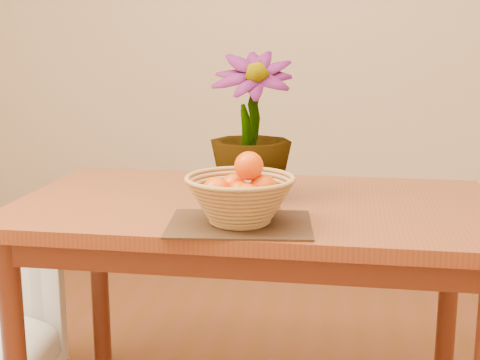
# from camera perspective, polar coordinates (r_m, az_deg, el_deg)

# --- Properties ---
(wall_back) EXTENTS (4.00, 0.02, 2.70)m
(wall_back) POSITION_cam_1_polar(r_m,az_deg,el_deg) (3.86, 5.46, 13.94)
(wall_back) COLOR beige
(wall_back) RESTS_ON floor
(table) EXTENTS (1.40, 0.80, 0.75)m
(table) POSITION_cam_1_polar(r_m,az_deg,el_deg) (1.99, 1.23, -4.25)
(table) COLOR maroon
(table) RESTS_ON floor
(placemat) EXTENTS (0.39, 0.31, 0.01)m
(placemat) POSITION_cam_1_polar(r_m,az_deg,el_deg) (1.72, -0.00, -3.78)
(placemat) COLOR #392615
(placemat) RESTS_ON table
(wicker_basket) EXTENTS (0.28, 0.28, 0.12)m
(wicker_basket) POSITION_cam_1_polar(r_m,az_deg,el_deg) (1.70, -0.00, -1.85)
(wicker_basket) COLOR #AA8047
(wicker_basket) RESTS_ON placemat
(orange_pile) EXTENTS (0.19, 0.18, 0.14)m
(orange_pile) POSITION_cam_1_polar(r_m,az_deg,el_deg) (1.70, 0.15, -0.55)
(orange_pile) COLOR #DC3903
(orange_pile) RESTS_ON wicker_basket
(potted_plant) EXTENTS (0.26, 0.26, 0.43)m
(potted_plant) POSITION_cam_1_polar(r_m,az_deg,el_deg) (1.97, 0.93, 4.61)
(potted_plant) COLOR #1E4513
(potted_plant) RESTS_ON table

